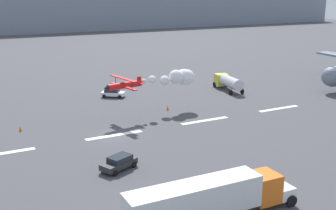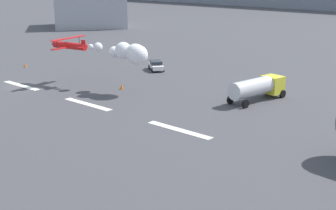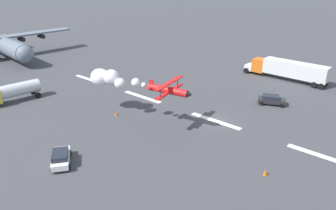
{
  "view_description": "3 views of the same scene",
  "coord_description": "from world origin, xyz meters",
  "px_view_note": "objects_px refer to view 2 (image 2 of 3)",
  "views": [
    {
      "loc": [
        -18.65,
        -51.13,
        18.79
      ],
      "look_at": [
        8.11,
        -0.13,
        3.25
      ],
      "focal_mm": 45.27,
      "sensor_mm": 36.0,
      "label": 1
    },
    {
      "loc": [
        57.39,
        -34.74,
        15.74
      ],
      "look_at": [
        27.35,
        0.0,
        2.36
      ],
      "focal_mm": 49.88,
      "sensor_mm": 36.0,
      "label": 2
    },
    {
      "loc": [
        -21.03,
        35.73,
        20.02
      ],
      "look_at": [
        3.99,
        5.75,
        3.27
      ],
      "focal_mm": 34.29,
      "sensor_mm": 36.0,
      "label": 3
    }
  ],
  "objects_px": {
    "stunt_biplane_red": "(122,52)",
    "airport_staff_sedan": "(156,65)",
    "traffic_cone_far": "(121,87)",
    "fuel_tanker_truck": "(258,87)",
    "traffic_cone_near": "(25,65)"
  },
  "relations": [
    {
      "from": "airport_staff_sedan",
      "to": "traffic_cone_near",
      "type": "xyz_separation_m",
      "value": [
        -18.26,
        -12.47,
        -0.44
      ]
    },
    {
      "from": "fuel_tanker_truck",
      "to": "traffic_cone_near",
      "type": "bearing_deg",
      "value": -169.88
    },
    {
      "from": "traffic_cone_near",
      "to": "fuel_tanker_truck",
      "type": "bearing_deg",
      "value": 10.12
    },
    {
      "from": "stunt_biplane_red",
      "to": "traffic_cone_near",
      "type": "xyz_separation_m",
      "value": [
        -24.0,
        0.41,
        -4.93
      ]
    },
    {
      "from": "stunt_biplane_red",
      "to": "traffic_cone_far",
      "type": "height_order",
      "value": "stunt_biplane_red"
    },
    {
      "from": "airport_staff_sedan",
      "to": "traffic_cone_near",
      "type": "height_order",
      "value": "airport_staff_sedan"
    },
    {
      "from": "stunt_biplane_red",
      "to": "fuel_tanker_truck",
      "type": "distance_m",
      "value": 18.12
    },
    {
      "from": "traffic_cone_far",
      "to": "fuel_tanker_truck",
      "type": "bearing_deg",
      "value": 22.56
    },
    {
      "from": "fuel_tanker_truck",
      "to": "traffic_cone_far",
      "type": "bearing_deg",
      "value": -157.44
    },
    {
      "from": "airport_staff_sedan",
      "to": "traffic_cone_far",
      "type": "distance_m",
      "value": 13.29
    },
    {
      "from": "stunt_biplane_red",
      "to": "fuel_tanker_truck",
      "type": "bearing_deg",
      "value": 25.18
    },
    {
      "from": "stunt_biplane_red",
      "to": "airport_staff_sedan",
      "type": "distance_m",
      "value": 14.79
    },
    {
      "from": "airport_staff_sedan",
      "to": "traffic_cone_far",
      "type": "height_order",
      "value": "airport_staff_sedan"
    },
    {
      "from": "stunt_biplane_red",
      "to": "traffic_cone_near",
      "type": "bearing_deg",
      "value": 179.03
    },
    {
      "from": "fuel_tanker_truck",
      "to": "airport_staff_sedan",
      "type": "height_order",
      "value": "fuel_tanker_truck"
    }
  ]
}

